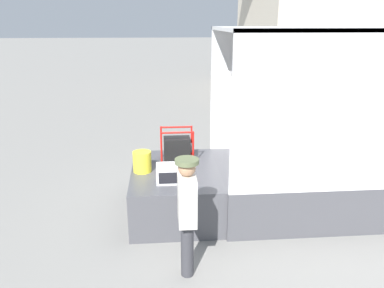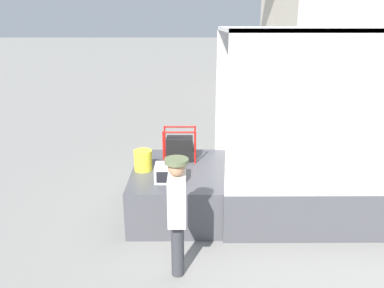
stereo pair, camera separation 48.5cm
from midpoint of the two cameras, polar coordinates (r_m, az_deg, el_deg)
ground_plane at (r=7.34m, az=1.89°, el=-9.84°), size 160.00×160.00×0.00m
tailgate_deck at (r=7.10m, az=-4.54°, el=-7.05°), size 1.60×2.19×0.85m
microwave at (r=6.40m, az=-5.43°, el=-4.51°), size 0.49×0.41×0.28m
portable_generator at (r=7.30m, az=-4.09°, el=-0.70°), size 0.64×0.42×0.64m
orange_bucket at (r=6.85m, az=-9.63°, el=-2.69°), size 0.33×0.33×0.38m
worker_person at (r=5.09m, az=-3.53°, el=-9.48°), size 0.32×0.44×1.76m
house_backdrop at (r=20.56m, az=20.25°, el=19.02°), size 8.41×8.24×8.07m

